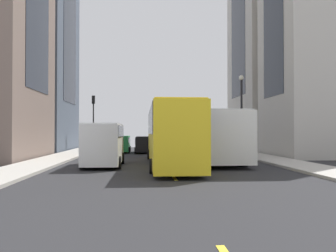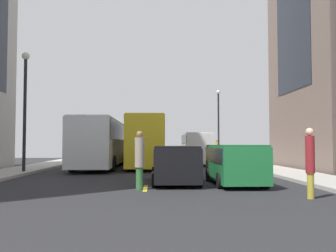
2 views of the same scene
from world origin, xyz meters
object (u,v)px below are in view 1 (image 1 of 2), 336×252
(car_black_0, at_px, (145,143))
(car_green_1, at_px, (120,143))
(pedestrian_crossing_near, at_px, (110,140))
(streetcar_yellow, at_px, (170,131))
(traffic_light_near_corner, at_px, (93,112))
(pedestrian_crossing_mid, at_px, (159,140))
(delivery_van_white, at_px, (104,141))
(city_bus_white, at_px, (212,133))

(car_black_0, xyz_separation_m, car_green_1, (2.49, -0.63, 0.03))
(pedestrian_crossing_near, bearing_deg, streetcar_yellow, -88.88)
(car_green_1, bearing_deg, pedestrian_crossing_near, -70.42)
(car_green_1, height_order, traffic_light_near_corner, traffic_light_near_corner)
(streetcar_yellow, relative_size, pedestrian_crossing_mid, 6.59)
(streetcar_yellow, distance_m, delivery_van_white, 4.12)
(delivery_van_white, relative_size, car_green_1, 1.14)
(delivery_van_white, height_order, car_green_1, delivery_van_white)
(delivery_van_white, relative_size, traffic_light_near_corner, 0.88)
(streetcar_yellow, height_order, car_green_1, streetcar_yellow)
(streetcar_yellow, relative_size, traffic_light_near_corner, 2.42)
(city_bus_white, distance_m, car_green_1, 13.27)
(car_black_0, distance_m, car_green_1, 2.57)
(pedestrian_crossing_mid, bearing_deg, pedestrian_crossing_near, 47.18)
(streetcar_yellow, height_order, delivery_van_white, streetcar_yellow)
(streetcar_yellow, bearing_deg, city_bus_white, -141.28)
(city_bus_white, distance_m, traffic_light_near_corner, 18.45)
(city_bus_white, xyz_separation_m, traffic_light_near_corner, (10.43, -15.04, 2.29))
(delivery_van_white, relative_size, pedestrian_crossing_mid, 2.39)
(city_bus_white, xyz_separation_m, delivery_van_white, (7.23, 3.15, -0.50))
(car_black_0, relative_size, pedestrian_crossing_mid, 2.18)
(pedestrian_crossing_mid, bearing_deg, streetcar_yellow, 161.71)
(streetcar_yellow, distance_m, pedestrian_crossing_mid, 15.39)
(streetcar_yellow, height_order, pedestrian_crossing_mid, streetcar_yellow)
(car_black_0, height_order, car_green_1, car_green_1)
(car_black_0, bearing_deg, car_green_1, -14.10)
(pedestrian_crossing_near, bearing_deg, car_black_0, -66.16)
(car_black_0, xyz_separation_m, pedestrian_crossing_mid, (-1.45, -2.31, 0.21))
(delivery_van_white, xyz_separation_m, pedestrian_crossing_mid, (-4.00, -15.95, -0.34))
(city_bus_white, bearing_deg, pedestrian_crossing_near, -60.44)
(streetcar_yellow, bearing_deg, pedestrian_crossing_near, -72.99)
(city_bus_white, distance_m, pedestrian_crossing_mid, 13.23)
(car_black_0, bearing_deg, traffic_light_near_corner, -38.40)
(delivery_van_white, height_order, pedestrian_crossing_mid, delivery_van_white)
(city_bus_white, xyz_separation_m, pedestrian_crossing_mid, (3.23, -12.80, -0.84))
(city_bus_white, height_order, car_green_1, city_bus_white)
(streetcar_yellow, height_order, car_black_0, streetcar_yellow)
(city_bus_white, relative_size, pedestrian_crossing_mid, 5.55)
(city_bus_white, bearing_deg, traffic_light_near_corner, -55.26)
(streetcar_yellow, relative_size, car_green_1, 3.15)
(traffic_light_near_corner, bearing_deg, city_bus_white, 124.74)
(streetcar_yellow, xyz_separation_m, pedestrian_crossing_near, (5.45, -17.83, -0.91))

